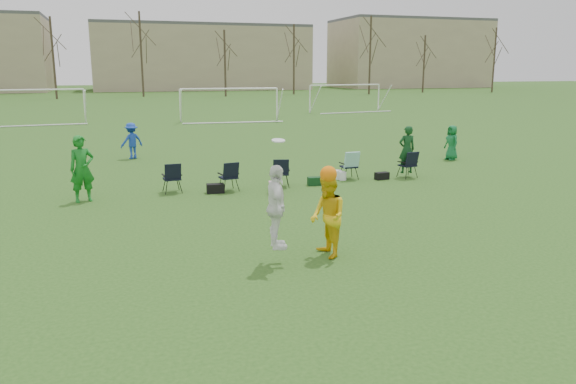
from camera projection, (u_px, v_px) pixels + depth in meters
name	position (u px, v px, depth m)	size (l,w,h in m)	color
ground	(358.00, 265.00, 11.44)	(260.00, 260.00, 0.00)	#264D18
fielder_green_near	(82.00, 169.00, 16.63)	(0.73, 0.48, 1.99)	#14731E
fielder_blue	(132.00, 141.00, 24.62)	(1.02, 0.59, 1.58)	#163BAC
fielder_green_far	(452.00, 143.00, 24.32)	(0.74, 0.48, 1.51)	#126733
center_contest	(307.00, 212.00, 11.52)	(1.80, 1.13, 2.56)	white
sideline_setup	(316.00, 168.00, 19.39)	(9.15, 2.00, 1.88)	#103D1A
goal_left	(29.00, 97.00, 39.74)	(7.39, 0.76, 2.46)	white
goal_mid	(229.00, 95.00, 41.99)	(7.40, 0.63, 2.46)	white
goal_right	(345.00, 90.00, 51.11)	(7.35, 1.14, 2.46)	white
tree_line	(144.00, 59.00, 75.43)	(110.28, 3.28, 11.40)	#382B21
building_row	(172.00, 56.00, 101.49)	(126.00, 16.00, 13.00)	tan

